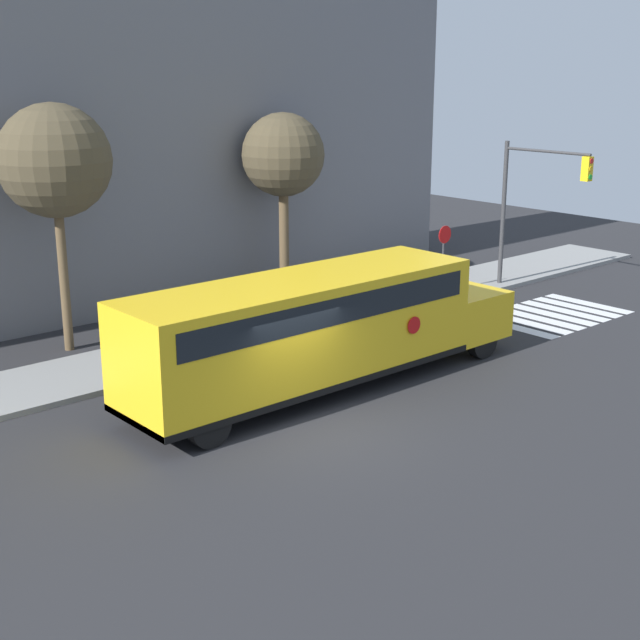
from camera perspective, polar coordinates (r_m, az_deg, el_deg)
ground_plane at (r=20.13m, az=-0.40°, el=-6.95°), size 60.00×60.00×0.00m
sidewalk_strip at (r=25.07m, az=-10.17°, el=-2.31°), size 44.00×3.00×0.15m
building_backdrop at (r=29.65m, az=-17.50°, el=12.40°), size 32.00×4.00×12.70m
crosswalk_stripes at (r=30.02m, az=14.64°, el=0.34°), size 4.70×3.20×0.01m
school_bus at (r=21.85m, az=-0.23°, el=-0.34°), size 11.45×2.57×2.95m
stop_sign at (r=31.23m, az=7.92°, el=4.38°), size 0.61×0.10×2.52m
traffic_light at (r=32.07m, az=13.37°, el=7.84°), size 0.28×3.51×5.28m
tree_near_sidewalk at (r=30.67m, az=-2.38°, el=10.42°), size 2.83×2.83×6.33m
tree_far_sidewalk at (r=25.44m, az=-16.64°, el=9.68°), size 3.10×3.10×6.91m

